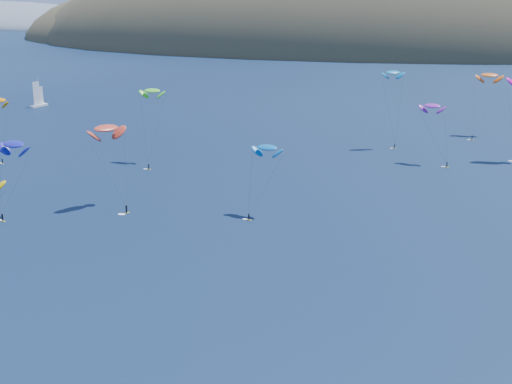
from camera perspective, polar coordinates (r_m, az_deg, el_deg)
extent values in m
ellipsoid|color=#3D3526|center=(631.32, 9.16, 10.52)|extent=(600.00, 300.00, 210.00)
ellipsoid|color=#3D3526|center=(685.39, -4.46, 11.61)|extent=(340.00, 240.00, 120.00)
ellipsoid|color=slate|center=(877.89, -15.08, 12.53)|extent=(240.00, 180.00, 44.00)
cube|color=white|center=(328.37, -16.98, 6.63)|extent=(5.08, 8.83, 1.03)
cylinder|color=white|center=(327.94, -17.02, 7.67)|extent=(0.16, 0.16, 11.99)
cube|color=gold|center=(229.75, -19.61, 2.14)|extent=(1.32, 0.94, 0.07)
cylinder|color=black|center=(229.56, -19.63, 2.34)|extent=(0.30, 0.30, 1.39)
sphere|color=#8C6047|center=(229.37, -19.65, 2.53)|extent=(0.23, 0.23, 0.23)
ellipsoid|color=orange|center=(230.30, -19.80, 6.93)|extent=(8.31, 6.63, 4.21)
cube|color=gold|center=(212.59, -8.57, 1.81)|extent=(1.36, 0.44, 0.07)
cylinder|color=black|center=(212.37, -8.58, 2.03)|extent=(0.32, 0.32, 1.44)
sphere|color=#8C6047|center=(212.16, -8.59, 2.25)|extent=(0.24, 0.24, 0.24)
ellipsoid|color=#50DF2D|center=(219.99, -8.31, 8.03)|extent=(7.94, 3.92, 4.36)
cube|color=gold|center=(240.86, 11.03, 3.46)|extent=(1.28, 0.78, 0.07)
cylinder|color=black|center=(240.68, 11.04, 3.64)|extent=(0.29, 0.29, 1.32)
sphere|color=#8C6047|center=(240.51, 11.05, 3.82)|extent=(0.22, 0.22, 0.22)
ellipsoid|color=#0872AF|center=(239.67, 10.91, 9.38)|extent=(8.03, 5.81, 4.07)
cube|color=gold|center=(166.52, -0.57, -2.24)|extent=(1.35, 0.66, 0.07)
cylinder|color=black|center=(166.26, -0.57, -1.97)|extent=(0.30, 0.30, 1.39)
sphere|color=#8C6047|center=(166.00, -0.57, -1.71)|extent=(0.23, 0.23, 0.23)
ellipsoid|color=#085BA5|center=(167.77, 0.91, 3.58)|extent=(8.17, 5.15, 4.22)
cube|color=gold|center=(220.07, 15.01, 1.93)|extent=(1.38, 0.70, 0.07)
cylinder|color=black|center=(219.87, 15.03, 2.14)|extent=(0.31, 0.31, 1.42)
sphere|color=#8C6047|center=(219.67, 15.05, 2.35)|extent=(0.24, 0.24, 0.24)
ellipsoid|color=purple|center=(222.22, 13.93, 6.71)|extent=(8.30, 5.36, 4.27)
cube|color=gold|center=(173.99, -10.31, -1.67)|extent=(1.41, 1.61, 0.09)
cylinder|color=black|center=(173.67, -10.33, -1.34)|extent=(0.39, 0.39, 1.78)
sphere|color=#8C6047|center=(173.35, -10.35, -1.01)|extent=(0.30, 0.30, 0.30)
ellipsoid|color=#BA3524|center=(177.75, -11.89, 5.02)|extent=(9.71, 10.59, 5.51)
cube|color=gold|center=(175.79, -19.60, -2.20)|extent=(1.54, 0.84, 0.08)
cylinder|color=black|center=(175.51, -19.63, -1.92)|extent=(0.35, 0.35, 1.58)
sphere|color=#8C6047|center=(175.23, -19.65, -1.63)|extent=(0.27, 0.27, 0.27)
ellipsoid|color=#181B98|center=(177.68, -18.84, 3.64)|extent=(10.24, 6.89, 5.23)
cube|color=gold|center=(259.85, 16.88, 4.01)|extent=(1.28, 0.38, 0.07)
cylinder|color=black|center=(259.68, 16.90, 4.19)|extent=(0.30, 0.30, 1.36)
sphere|color=#8C6047|center=(259.52, 16.91, 4.36)|extent=(0.23, 0.23, 0.23)
ellipsoid|color=#D55415|center=(268.60, 18.18, 8.88)|extent=(9.24, 4.34, 5.14)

